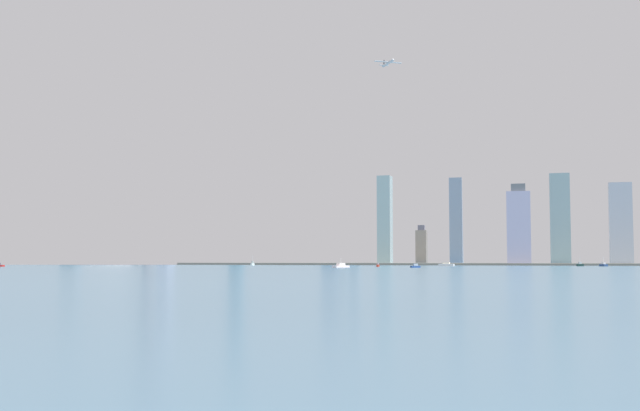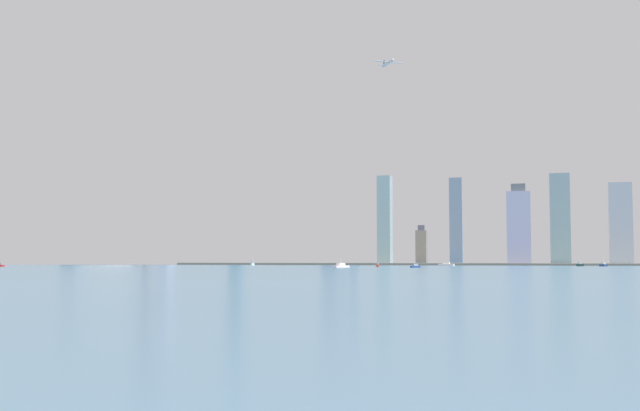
{
  "view_description": "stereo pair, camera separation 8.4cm",
  "coord_description": "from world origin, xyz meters",
  "px_view_note": "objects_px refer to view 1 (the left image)",
  "views": [
    {
      "loc": [
        275.69,
        -535.51,
        7.82
      ],
      "look_at": [
        19.85,
        392.33,
        73.51
      ],
      "focal_mm": 43.79,
      "sensor_mm": 36.0,
      "label": 1
    },
    {
      "loc": [
        275.77,
        -535.48,
        7.82
      ],
      "look_at": [
        19.85,
        392.33,
        73.51
      ],
      "focal_mm": 43.79,
      "sensor_mm": 36.0,
      "label": 2
    }
  ],
  "objects_px": {
    "skyscraper_7": "(560,219)",
    "skyscraper_11": "(621,224)",
    "observation_tower": "(149,131)",
    "airplane": "(388,63)",
    "skyscraper_0": "(456,221)",
    "stadium_dome": "(111,257)",
    "boat_0": "(446,265)",
    "boat_1": "(415,266)",
    "skyscraper_1": "(72,238)",
    "skyscraper_8": "(330,229)",
    "skyscraper_3": "(521,231)",
    "boat_6": "(604,265)",
    "skyscraper_10": "(385,220)",
    "skyscraper_6": "(422,247)",
    "boat_2": "(580,265)",
    "boat_4": "(341,266)",
    "skyscraper_9": "(519,227)",
    "skyscraper_12": "(354,223)",
    "skyscraper_4": "(340,242)",
    "skyscraper_2": "(237,207)",
    "skyscraper_5": "(166,222)",
    "boat_7": "(253,264)",
    "boat_3": "(378,265)"
  },
  "relations": [
    {
      "from": "skyscraper_7",
      "to": "skyscraper_11",
      "type": "distance_m",
      "value": 69.55
    },
    {
      "from": "observation_tower",
      "to": "airplane",
      "type": "xyz_separation_m",
      "value": [
        345.95,
        -85.96,
        49.97
      ]
    },
    {
      "from": "skyscraper_0",
      "to": "skyscraper_7",
      "type": "height_order",
      "value": "skyscraper_7"
    },
    {
      "from": "stadium_dome",
      "to": "boat_0",
      "type": "xyz_separation_m",
      "value": [
        477.18,
        -137.5,
        -8.63
      ]
    },
    {
      "from": "stadium_dome",
      "to": "boat_1",
      "type": "height_order",
      "value": "stadium_dome"
    },
    {
      "from": "skyscraper_1",
      "to": "skyscraper_8",
      "type": "bearing_deg",
      "value": -0.74
    },
    {
      "from": "skyscraper_3",
      "to": "boat_6",
      "type": "relative_size",
      "value": 7.17
    },
    {
      "from": "skyscraper_10",
      "to": "skyscraper_6",
      "type": "bearing_deg",
      "value": 35.47
    },
    {
      "from": "skyscraper_3",
      "to": "skyscraper_6",
      "type": "relative_size",
      "value": 1.81
    },
    {
      "from": "boat_2",
      "to": "boat_6",
      "type": "distance_m",
      "value": 25.88
    },
    {
      "from": "skyscraper_7",
      "to": "boat_4",
      "type": "xyz_separation_m",
      "value": [
        -195.7,
        -325.91,
        -54.4
      ]
    },
    {
      "from": "skyscraper_9",
      "to": "skyscraper_10",
      "type": "xyz_separation_m",
      "value": [
        -163.51,
        24.24,
        10.84
      ]
    },
    {
      "from": "boat_1",
      "to": "skyscraper_12",
      "type": "bearing_deg",
      "value": -114.63
    },
    {
      "from": "skyscraper_4",
      "to": "boat_0",
      "type": "bearing_deg",
      "value": -52.47
    },
    {
      "from": "skyscraper_4",
      "to": "skyscraper_12",
      "type": "relative_size",
      "value": 0.55
    },
    {
      "from": "stadium_dome",
      "to": "skyscraper_6",
      "type": "distance_m",
      "value": 428.94
    },
    {
      "from": "skyscraper_2",
      "to": "skyscraper_11",
      "type": "height_order",
      "value": "skyscraper_2"
    },
    {
      "from": "skyscraper_0",
      "to": "boat_1",
      "type": "relative_size",
      "value": 13.21
    },
    {
      "from": "observation_tower",
      "to": "boat_4",
      "type": "height_order",
      "value": "observation_tower"
    },
    {
      "from": "skyscraper_5",
      "to": "airplane",
      "type": "relative_size",
      "value": 4.28
    },
    {
      "from": "stadium_dome",
      "to": "boat_0",
      "type": "bearing_deg",
      "value": -16.07
    },
    {
      "from": "skyscraper_11",
      "to": "boat_7",
      "type": "height_order",
      "value": "skyscraper_11"
    },
    {
      "from": "airplane",
      "to": "skyscraper_10",
      "type": "bearing_deg",
      "value": 160.95
    },
    {
      "from": "skyscraper_5",
      "to": "skyscraper_11",
      "type": "height_order",
      "value": "skyscraper_5"
    },
    {
      "from": "boat_3",
      "to": "boat_7",
      "type": "distance_m",
      "value": 196.43
    },
    {
      "from": "skyscraper_6",
      "to": "skyscraper_10",
      "type": "bearing_deg",
      "value": -144.53
    },
    {
      "from": "boat_0",
      "to": "airplane",
      "type": "relative_size",
      "value": 0.56
    },
    {
      "from": "skyscraper_7",
      "to": "boat_1",
      "type": "bearing_deg",
      "value": -112.05
    },
    {
      "from": "skyscraper_7",
      "to": "boat_1",
      "type": "xyz_separation_m",
      "value": [
        -130.3,
        -321.66,
        -54.59
      ]
    },
    {
      "from": "skyscraper_1",
      "to": "boat_1",
      "type": "distance_m",
      "value": 638.49
    },
    {
      "from": "skyscraper_1",
      "to": "skyscraper_9",
      "type": "height_order",
      "value": "skyscraper_9"
    },
    {
      "from": "skyscraper_11",
      "to": "boat_1",
      "type": "height_order",
      "value": "skyscraper_11"
    },
    {
      "from": "boat_6",
      "to": "boat_1",
      "type": "bearing_deg",
      "value": 115.0
    },
    {
      "from": "skyscraper_12",
      "to": "airplane",
      "type": "height_order",
      "value": "airplane"
    },
    {
      "from": "boat_7",
      "to": "observation_tower",
      "type": "bearing_deg",
      "value": 63.07
    },
    {
      "from": "boat_3",
      "to": "boat_4",
      "type": "xyz_separation_m",
      "value": [
        -18.84,
        -73.03,
        0.08
      ]
    },
    {
      "from": "skyscraper_12",
      "to": "boat_6",
      "type": "distance_m",
      "value": 355.55
    },
    {
      "from": "stadium_dome",
      "to": "skyscraper_0",
      "type": "distance_m",
      "value": 475.07
    },
    {
      "from": "skyscraper_2",
      "to": "boat_7",
      "type": "distance_m",
      "value": 184.02
    },
    {
      "from": "stadium_dome",
      "to": "skyscraper_11",
      "type": "relative_size",
      "value": 1.06
    },
    {
      "from": "stadium_dome",
      "to": "boat_7",
      "type": "bearing_deg",
      "value": -25.38
    },
    {
      "from": "skyscraper_1",
      "to": "skyscraper_4",
      "type": "height_order",
      "value": "skyscraper_1"
    },
    {
      "from": "boat_1",
      "to": "boat_2",
      "type": "bearing_deg",
      "value": -173.99
    },
    {
      "from": "stadium_dome",
      "to": "skyscraper_12",
      "type": "xyz_separation_m",
      "value": [
        333.27,
        57.82,
        46.06
      ]
    },
    {
      "from": "skyscraper_10",
      "to": "boat_1",
      "type": "relative_size",
      "value": 13.22
    },
    {
      "from": "skyscraper_6",
      "to": "skyscraper_10",
      "type": "relative_size",
      "value": 0.45
    },
    {
      "from": "skyscraper_4",
      "to": "skyscraper_5",
      "type": "height_order",
      "value": "skyscraper_5"
    },
    {
      "from": "stadium_dome",
      "to": "skyscraper_3",
      "type": "height_order",
      "value": "skyscraper_3"
    },
    {
      "from": "stadium_dome",
      "to": "skyscraper_10",
      "type": "height_order",
      "value": "skyscraper_10"
    },
    {
      "from": "skyscraper_7",
      "to": "boat_3",
      "type": "distance_m",
      "value": 313.36
    }
  ]
}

